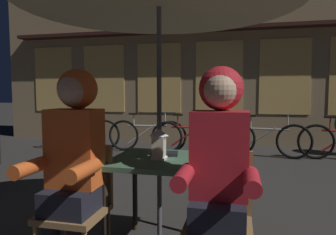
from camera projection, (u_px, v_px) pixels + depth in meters
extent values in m
cube|color=#42664C|center=(159.00, 160.00, 2.33)|extent=(0.72, 0.72, 0.04)
cylinder|color=#2D2319|center=(106.00, 219.00, 2.13)|extent=(0.04, 0.04, 0.70)
cylinder|color=#2D2319|center=(193.00, 228.00, 1.99)|extent=(0.04, 0.04, 0.70)
cylinder|color=#2D2319|center=(135.00, 192.00, 2.74)|extent=(0.04, 0.04, 0.70)
cylinder|color=#2D2319|center=(204.00, 197.00, 2.59)|extent=(0.04, 0.04, 0.70)
cylinder|color=#4C4C51|center=(159.00, 108.00, 2.30)|extent=(0.04, 0.04, 2.25)
cube|color=white|center=(159.00, 158.00, 2.29)|extent=(0.11, 0.11, 0.02)
cube|color=white|center=(159.00, 146.00, 2.29)|extent=(0.09, 0.09, 0.16)
pyramid|color=white|center=(159.00, 132.00, 2.28)|extent=(0.11, 0.11, 0.06)
cube|color=olive|center=(74.00, 214.00, 2.04)|extent=(0.40, 0.40, 0.04)
cylinder|color=olive|center=(66.00, 232.00, 2.26)|extent=(0.03, 0.03, 0.41)
cube|color=olive|center=(86.00, 173.00, 2.20)|extent=(0.40, 0.03, 0.42)
cube|color=olive|center=(218.00, 228.00, 1.82)|extent=(0.40, 0.40, 0.04)
cube|color=olive|center=(221.00, 182.00, 1.98)|extent=(0.40, 0.03, 0.42)
cube|color=black|center=(73.00, 199.00, 2.03)|extent=(0.32, 0.36, 0.16)
cube|color=#E05B23|center=(75.00, 148.00, 2.04)|extent=(0.34, 0.22, 0.52)
cylinder|color=#E05B23|center=(83.00, 171.00, 1.80)|extent=(0.09, 0.30, 0.09)
cylinder|color=#E05B23|center=(30.00, 167.00, 1.88)|extent=(0.09, 0.30, 0.09)
sphere|color=tan|center=(74.00, 90.00, 2.01)|extent=(0.21, 0.21, 0.21)
sphere|color=#E05B23|center=(78.00, 89.00, 2.06)|extent=(0.27, 0.27, 0.27)
cube|color=black|center=(218.00, 212.00, 1.81)|extent=(0.32, 0.36, 0.16)
cube|color=red|center=(220.00, 154.00, 1.82)|extent=(0.34, 0.22, 0.52)
cylinder|color=red|center=(252.00, 181.00, 1.58)|extent=(0.09, 0.30, 0.09)
cylinder|color=red|center=(183.00, 177.00, 1.66)|extent=(0.09, 0.30, 0.09)
sphere|color=tan|center=(220.00, 90.00, 1.79)|extent=(0.21, 0.21, 0.21)
sphere|color=red|center=(221.00, 88.00, 1.84)|extent=(0.27, 0.27, 0.27)
cube|color=#937A56|center=(191.00, 17.00, 7.52)|extent=(10.00, 0.60, 6.20)
cube|color=#E0B260|center=(54.00, 79.00, 8.18)|extent=(1.10, 0.02, 1.70)
cube|color=#E0B260|center=(104.00, 79.00, 7.84)|extent=(1.10, 0.02, 1.70)
cube|color=#E0B260|center=(159.00, 78.00, 7.51)|extent=(1.10, 0.02, 1.70)
cube|color=#E0B260|center=(219.00, 77.00, 7.18)|extent=(1.10, 0.02, 1.70)
cube|color=#E0B260|center=(285.00, 77.00, 6.84)|extent=(1.10, 0.02, 1.70)
cube|color=#331914|center=(187.00, 30.00, 7.12)|extent=(9.00, 0.36, 0.08)
torus|color=black|center=(105.00, 135.00, 6.59)|extent=(0.66, 0.14, 0.66)
torus|color=black|center=(60.00, 134.00, 6.68)|extent=(0.66, 0.14, 0.66)
cylinder|color=#1E4C93|center=(82.00, 125.00, 6.62)|extent=(0.83, 0.16, 0.04)
cylinder|color=#1E4C93|center=(77.00, 133.00, 6.64)|extent=(0.60, 0.12, 0.44)
cylinder|color=#1E4C93|center=(69.00, 119.00, 6.63)|extent=(0.02, 0.02, 0.24)
cube|color=black|center=(69.00, 113.00, 6.62)|extent=(0.21, 0.11, 0.04)
cylinder|color=#1E4C93|center=(99.00, 118.00, 6.57)|extent=(0.02, 0.02, 0.28)
cylinder|color=black|center=(99.00, 112.00, 6.56)|extent=(0.44, 0.09, 0.02)
torus|color=black|center=(171.00, 136.00, 6.36)|extent=(0.66, 0.11, 0.66)
torus|color=black|center=(124.00, 135.00, 6.50)|extent=(0.66, 0.11, 0.66)
cylinder|color=#ADA89E|center=(147.00, 126.00, 6.41)|extent=(0.84, 0.11, 0.04)
cylinder|color=#ADA89E|center=(141.00, 134.00, 6.45)|extent=(0.61, 0.09, 0.44)
cylinder|color=#ADA89E|center=(134.00, 120.00, 6.44)|extent=(0.02, 0.02, 0.24)
cube|color=black|center=(134.00, 114.00, 6.43)|extent=(0.21, 0.10, 0.04)
cylinder|color=#ADA89E|center=(165.00, 119.00, 6.35)|extent=(0.02, 0.02, 0.28)
cylinder|color=black|center=(165.00, 113.00, 6.33)|extent=(0.44, 0.06, 0.02)
torus|color=black|center=(217.00, 139.00, 6.03)|extent=(0.66, 0.07, 0.66)
torus|color=black|center=(167.00, 137.00, 6.23)|extent=(0.66, 0.07, 0.66)
cylinder|color=maroon|center=(192.00, 127.00, 6.11)|extent=(0.84, 0.06, 0.04)
cylinder|color=maroon|center=(186.00, 136.00, 6.15)|extent=(0.61, 0.06, 0.44)
cylinder|color=maroon|center=(178.00, 121.00, 6.16)|extent=(0.02, 0.02, 0.24)
cube|color=black|center=(178.00, 115.00, 6.15)|extent=(0.20, 0.09, 0.04)
cylinder|color=maroon|center=(211.00, 121.00, 6.02)|extent=(0.02, 0.02, 0.28)
cylinder|color=black|center=(211.00, 114.00, 6.01)|extent=(0.44, 0.04, 0.02)
torus|color=black|center=(294.00, 142.00, 5.68)|extent=(0.66, 0.13, 0.66)
torus|color=black|center=(239.00, 139.00, 6.03)|extent=(0.66, 0.13, 0.66)
cylinder|color=#ADA89E|center=(266.00, 129.00, 5.84)|extent=(0.83, 0.14, 0.04)
cylinder|color=#ADA89E|center=(259.00, 138.00, 5.89)|extent=(0.61, 0.11, 0.44)
cylinder|color=#ADA89E|center=(251.00, 122.00, 5.93)|extent=(0.02, 0.02, 0.24)
cube|color=black|center=(251.00, 116.00, 5.92)|extent=(0.21, 0.10, 0.04)
cylinder|color=#ADA89E|center=(288.00, 122.00, 5.69)|extent=(0.02, 0.02, 0.28)
cylinder|color=black|center=(288.00, 115.00, 5.68)|extent=(0.44, 0.08, 0.02)
torus|color=black|center=(316.00, 142.00, 5.66)|extent=(0.66, 0.09, 0.66)
cylinder|color=maroon|center=(330.00, 124.00, 5.57)|extent=(0.02, 0.02, 0.24)
cube|color=black|center=(330.00, 117.00, 5.56)|extent=(0.20, 0.09, 0.04)
cube|color=black|center=(165.00, 154.00, 2.44)|extent=(0.22, 0.17, 0.02)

